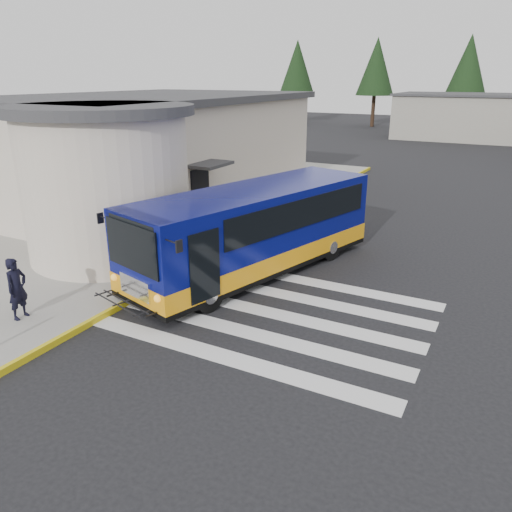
% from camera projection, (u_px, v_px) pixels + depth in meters
% --- Properties ---
extents(ground, '(140.00, 140.00, 0.00)m').
position_uv_depth(ground, '(299.00, 305.00, 13.37)').
color(ground, black).
rests_on(ground, ground).
extents(sidewalk, '(10.00, 34.00, 0.15)m').
position_uv_depth(sidewalk, '(137.00, 222.00, 20.64)').
color(sidewalk, gray).
rests_on(sidewalk, ground).
extents(curb_strip, '(0.12, 34.00, 0.16)m').
position_uv_depth(curb_strip, '(241.00, 239.00, 18.45)').
color(curb_strip, gold).
rests_on(curb_strip, ground).
extents(station_building, '(12.70, 18.70, 4.80)m').
position_uv_depth(station_building, '(144.00, 150.00, 23.01)').
color(station_building, beige).
rests_on(station_building, ground).
extents(crosswalk, '(8.00, 5.35, 0.01)m').
position_uv_depth(crosswalk, '(269.00, 312.00, 12.93)').
color(crosswalk, silver).
rests_on(crosswalk, ground).
extents(transit_bus, '(5.12, 9.58, 2.63)m').
position_uv_depth(transit_bus, '(254.00, 233.00, 15.19)').
color(transit_bus, '#080E64').
rests_on(transit_bus, ground).
extents(pedestrian_a, '(0.42, 0.60, 1.55)m').
position_uv_depth(pedestrian_a, '(17.00, 289.00, 12.07)').
color(pedestrian_a, black).
rests_on(pedestrian_a, sidewalk).
extents(pedestrian_b, '(0.70, 0.86, 1.64)m').
position_uv_depth(pedestrian_b, '(130.00, 240.00, 15.48)').
color(pedestrian_b, black).
rests_on(pedestrian_b, sidewalk).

